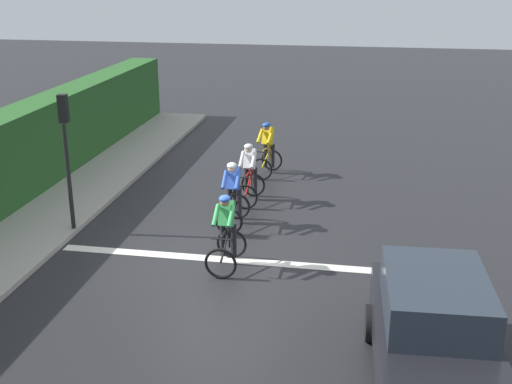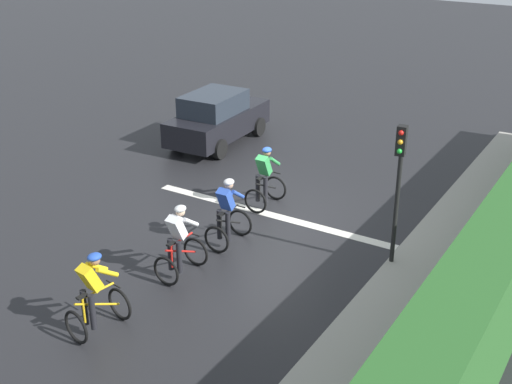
{
  "view_description": "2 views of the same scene",
  "coord_description": "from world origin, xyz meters",
  "px_view_note": "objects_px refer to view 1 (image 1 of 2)",
  "views": [
    {
      "loc": [
        3.12,
        -12.44,
        6.09
      ],
      "look_at": [
        0.6,
        1.91,
        0.95
      ],
      "focal_mm": 45.18,
      "sensor_mm": 36.0,
      "label": 1
    },
    {
      "loc": [
        -8.01,
        13.8,
        7.71
      ],
      "look_at": [
        -0.07,
        0.84,
        0.96
      ],
      "focal_mm": 47.45,
      "sensor_mm": 36.0,
      "label": 2
    }
  ],
  "objects_px": {
    "cyclist_mid": "(233,195)",
    "cyclist_fourth": "(226,233)",
    "traffic_light_near_crossing": "(66,143)",
    "cyclist_second": "(249,174)",
    "car_black": "(434,337)",
    "cyclist_lead": "(267,150)"
  },
  "relations": [
    {
      "from": "cyclist_second",
      "to": "car_black",
      "type": "relative_size",
      "value": 0.4
    },
    {
      "from": "cyclist_fourth",
      "to": "cyclist_mid",
      "type": "bearing_deg",
      "value": 98.34
    },
    {
      "from": "cyclist_fourth",
      "to": "traffic_light_near_crossing",
      "type": "relative_size",
      "value": 0.5
    },
    {
      "from": "traffic_light_near_crossing",
      "to": "car_black",
      "type": "bearing_deg",
      "value": -30.78
    },
    {
      "from": "cyclist_second",
      "to": "cyclist_fourth",
      "type": "relative_size",
      "value": 1.0
    },
    {
      "from": "cyclist_mid",
      "to": "cyclist_fourth",
      "type": "relative_size",
      "value": 1.0
    },
    {
      "from": "cyclist_fourth",
      "to": "traffic_light_near_crossing",
      "type": "bearing_deg",
      "value": 162.76
    },
    {
      "from": "car_black",
      "to": "traffic_light_near_crossing",
      "type": "bearing_deg",
      "value": 149.22
    },
    {
      "from": "cyclist_second",
      "to": "cyclist_fourth",
      "type": "xyz_separation_m",
      "value": [
        0.25,
        -4.02,
        0.0
      ]
    },
    {
      "from": "cyclist_lead",
      "to": "cyclist_mid",
      "type": "bearing_deg",
      "value": -92.39
    },
    {
      "from": "cyclist_lead",
      "to": "cyclist_fourth",
      "type": "height_order",
      "value": "same"
    },
    {
      "from": "cyclist_mid",
      "to": "cyclist_second",
      "type": "bearing_deg",
      "value": 87.31
    },
    {
      "from": "cyclist_second",
      "to": "traffic_light_near_crossing",
      "type": "relative_size",
      "value": 0.5
    },
    {
      "from": "cyclist_mid",
      "to": "car_black",
      "type": "xyz_separation_m",
      "value": [
        4.27,
        -5.78,
        0.08
      ]
    },
    {
      "from": "car_black",
      "to": "cyclist_mid",
      "type": "bearing_deg",
      "value": 126.46
    },
    {
      "from": "car_black",
      "to": "traffic_light_near_crossing",
      "type": "xyz_separation_m",
      "value": [
        -7.97,
        4.75,
        1.35
      ]
    },
    {
      "from": "cyclist_mid",
      "to": "car_black",
      "type": "height_order",
      "value": "car_black"
    },
    {
      "from": "cyclist_second",
      "to": "cyclist_lead",
      "type": "bearing_deg",
      "value": 87.83
    },
    {
      "from": "car_black",
      "to": "cyclist_lead",
      "type": "bearing_deg",
      "value": 112.28
    },
    {
      "from": "cyclist_second",
      "to": "car_black",
      "type": "bearing_deg",
      "value": -60.88
    },
    {
      "from": "cyclist_mid",
      "to": "car_black",
      "type": "relative_size",
      "value": 0.4
    },
    {
      "from": "car_black",
      "to": "traffic_light_near_crossing",
      "type": "distance_m",
      "value": 9.38
    }
  ]
}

